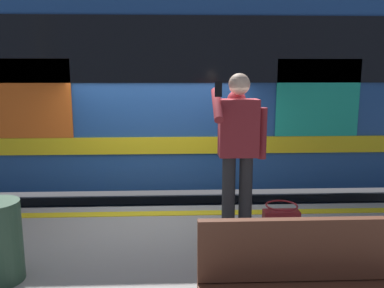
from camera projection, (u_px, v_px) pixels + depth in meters
ground_plane at (159, 266)px, 5.59m from camera, size 24.69×24.69×0.00m
safety_line at (157, 214)px, 5.14m from camera, size 16.13×0.16×0.01m
track_rail_near at (162, 227)px, 6.79m from camera, size 21.40×0.08×0.16m
track_rail_far at (164, 200)px, 8.20m from camera, size 21.40×0.08×0.16m
train_carriage at (175, 78)px, 7.05m from camera, size 11.53×3.02×3.99m
passenger at (238, 144)px, 4.18m from camera, size 0.57×0.55×1.77m
handbag at (281, 221)px, 4.47m from camera, size 0.39×0.35×0.35m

